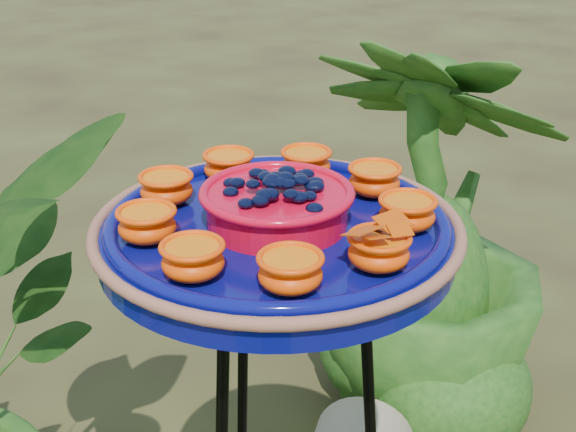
% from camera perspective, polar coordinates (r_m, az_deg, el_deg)
% --- Properties ---
extents(feeder_dish, '(0.49, 0.49, 0.10)m').
position_cam_1_polar(feeder_dish, '(0.98, -0.78, -0.70)').
color(feeder_dish, '#080B5E').
rests_on(feeder_dish, tripod_stand).
extents(shrub_back_right, '(0.73, 0.73, 0.97)m').
position_cam_1_polar(shrub_back_right, '(1.89, 10.29, -1.64)').
color(shrub_back_right, '#154312').
rests_on(shrub_back_right, ground).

